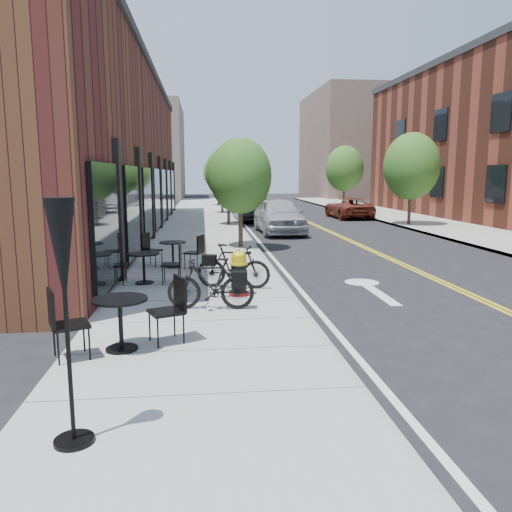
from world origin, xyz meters
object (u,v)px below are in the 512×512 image
bistro_set_b (144,264)px  parked_car_b (250,207)px  bistro_set_a (120,316)px  parked_car_a (279,216)px  fire_hydrant (239,274)px  bicycle_left (211,284)px  parked_car_far (348,208)px  bistro_set_c (173,251)px  patio_umbrella (63,271)px  bicycle_right (233,266)px  parked_car_c (239,201)px

bistro_set_b → parked_car_b: parked_car_b is taller
bistro_set_a → parked_car_a: parked_car_a is taller
fire_hydrant → bicycle_left: size_ratio=0.59×
bistro_set_b → parked_car_far: size_ratio=0.39×
bistro_set_a → bistro_set_b: (-0.18, 4.56, -0.04)m
bistro_set_c → parked_car_far: bearing=82.7°
parked_car_b → parked_car_far: bearing=10.1°
patio_umbrella → bistro_set_c: bearing=87.3°
fire_hydrant → bicycle_right: 0.70m
patio_umbrella → parked_car_c: patio_umbrella is taller
bicycle_left → bicycle_right: bicycle_right is taller
bistro_set_b → parked_car_far: (10.30, 18.04, 0.03)m
bicycle_left → parked_car_b: bearing=179.5°
parked_car_b → bicycle_left: bearing=-98.6°
fire_hydrant → bistro_set_b: 2.56m
bicycle_left → parked_car_c: parked_car_c is taller
parked_car_b → parked_car_c: (0.00, 9.05, -0.15)m
fire_hydrant → bistro_set_c: 3.77m
fire_hydrant → bistro_set_a: (-1.96, -3.16, 0.04)m
fire_hydrant → parked_car_far: size_ratio=0.22×
parked_car_c → bistro_set_b: bearing=-103.9°
bistro_set_b → parked_car_b: bearing=79.0°
bistro_set_c → bicycle_right: bearing=-37.1°
bistro_set_b → patio_umbrella: size_ratio=0.75×
bistro_set_b → parked_car_far: 20.77m
bicycle_left → bicycle_right: bearing=169.9°
bistro_set_b → bicycle_left: bearing=-55.4°
bistro_set_c → parked_car_b: 15.25m
bicycle_left → parked_car_c: bearing=-178.1°
parked_car_b → parked_car_c: parked_car_b is taller
bicycle_right → parked_car_b: bearing=8.6°
bistro_set_b → bistro_set_c: 2.10m
parked_car_a → bicycle_left: bearing=-106.0°
fire_hydrant → parked_car_a: (2.72, 12.03, 0.23)m
fire_hydrant → patio_umbrella: bearing=-99.3°
bicycle_right → parked_car_a: (2.79, 11.34, 0.19)m
bistro_set_a → bistro_set_c: size_ratio=1.10×
fire_hydrant → parked_car_c: 27.36m
fire_hydrant → parked_car_c: parked_car_c is taller
parked_car_b → bicycle_right: bearing=-97.6°
bicycle_left → parked_car_a: parked_car_a is taller
bicycle_left → patio_umbrella: patio_umbrella is taller
parked_car_a → patio_umbrella: bearing=-106.6°
bicycle_left → fire_hydrant: bearing=157.1°
parked_car_a → parked_car_b: 6.25m
fire_hydrant → parked_car_b: (2.00, 18.24, 0.22)m
bistro_set_a → parked_car_b: size_ratio=0.39×
bistro_set_c → parked_car_b: size_ratio=0.35×
bistro_set_c → parked_car_b: bearing=100.5°
parked_car_a → parked_car_far: bearing=51.9°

